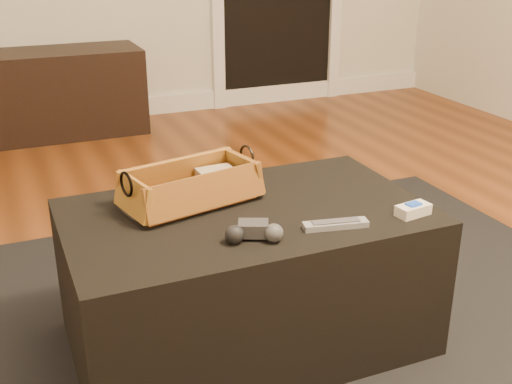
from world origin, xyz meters
name	(u,v)px	position (x,y,z in m)	size (l,w,h in m)	color
floor	(262,354)	(0.00, 0.00, -0.01)	(5.00, 5.50, 0.01)	brown
baseboard	(96,111)	(0.00, 2.73, 0.06)	(5.00, 0.04, 0.12)	white
media_cabinet	(32,95)	(-0.40, 2.51, 0.25)	(1.29, 0.45, 0.51)	black
area_rug	(254,349)	(-0.02, 0.02, 0.01)	(2.60, 2.00, 0.01)	black
ottoman	(247,277)	(-0.02, 0.07, 0.22)	(1.00, 0.60, 0.42)	black
tv_remote	(188,198)	(-0.16, 0.16, 0.46)	(0.21, 0.05, 0.02)	black
cloth_bundle	(216,178)	(-0.05, 0.23, 0.47)	(0.11, 0.07, 0.06)	tan
wicker_basket	(191,188)	(-0.14, 0.18, 0.48)	(0.42, 0.28, 0.14)	brown
game_controller	(254,232)	(-0.07, -0.11, 0.46)	(0.15, 0.11, 0.05)	#2E2E31
silver_remote	(336,224)	(0.16, -0.12, 0.44)	(0.18, 0.07, 0.02)	#93959A
cream_gadget	(413,210)	(0.39, -0.13, 0.45)	(0.10, 0.06, 0.04)	silver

